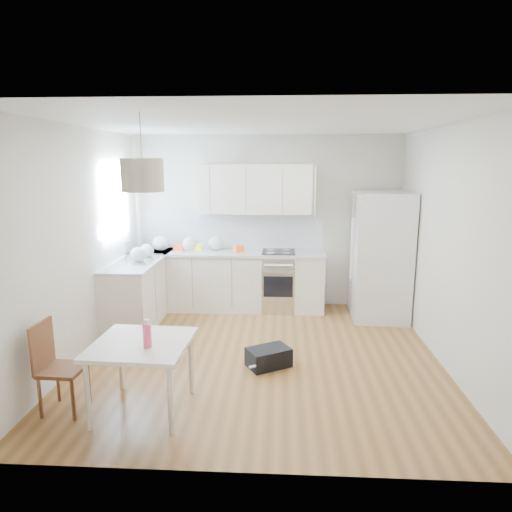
{
  "coord_description": "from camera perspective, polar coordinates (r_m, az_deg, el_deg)",
  "views": [
    {
      "loc": [
        0.24,
        -5.11,
        2.29
      ],
      "look_at": [
        -0.07,
        0.4,
        1.15
      ],
      "focal_mm": 32.0,
      "sensor_mm": 36.0,
      "label": 1
    }
  ],
  "objects": [
    {
      "name": "wall_back",
      "position": [
        7.28,
        1.31,
        4.29
      ],
      "size": [
        4.2,
        0.0,
        4.2
      ],
      "primitive_type": "plane",
      "rotation": [
        1.57,
        0.0,
        0.0
      ],
      "color": "beige",
      "rests_on": "floor"
    },
    {
      "name": "upper_cabinets",
      "position": [
        7.08,
        0.06,
        8.35
      ],
      "size": [
        1.7,
        0.32,
        0.75
      ],
      "primitive_type": "cube",
      "color": "silver",
      "rests_on": "wall_back"
    },
    {
      "name": "dining_table",
      "position": [
        4.38,
        -14.1,
        -11.25
      ],
      "size": [
        0.9,
        0.9,
        0.68
      ],
      "rotation": [
        0.0,
        0.0,
        -0.05
      ],
      "color": "beige",
      "rests_on": "floor"
    },
    {
      "name": "ceiling",
      "position": [
        5.13,
        0.56,
        16.28
      ],
      "size": [
        4.2,
        4.2,
        0.0
      ],
      "primitive_type": "plane",
      "rotation": [
        3.14,
        0.0,
        0.0
      ],
      "color": "white",
      "rests_on": "wall_back"
    },
    {
      "name": "window_glassblock",
      "position": [
        6.7,
        -17.23,
        6.57
      ],
      "size": [
        0.02,
        1.0,
        1.0
      ],
      "primitive_type": "cube",
      "color": "#BFE0F9",
      "rests_on": "wall_left"
    },
    {
      "name": "counter_left",
      "position": [
        6.78,
        -14.37,
        -0.49
      ],
      "size": [
        0.64,
        1.82,
        0.04
      ],
      "primitive_type": "cube",
      "color": "#ABAEB0",
      "rests_on": "cabinets_left"
    },
    {
      "name": "backsplash_left",
      "position": [
        6.82,
        -16.86,
        2.09
      ],
      "size": [
        0.01,
        1.8,
        0.58
      ],
      "primitive_type": "cube",
      "color": "white",
      "rests_on": "wall_left"
    },
    {
      "name": "gym_bag",
      "position": [
        5.32,
        1.58,
        -12.53
      ],
      "size": [
        0.56,
        0.5,
        0.22
      ],
      "primitive_type": "cube",
      "rotation": [
        0.0,
        0.0,
        0.53
      ],
      "color": "black",
      "rests_on": "floor"
    },
    {
      "name": "grocery_bag_a",
      "position": [
        7.29,
        -11.82,
        1.58
      ],
      "size": [
        0.26,
        0.22,
        0.24
      ],
      "primitive_type": "ellipsoid",
      "color": "silver",
      "rests_on": "counter_back"
    },
    {
      "name": "grocery_bag_d",
      "position": [
        6.87,
        -13.5,
        0.68
      ],
      "size": [
        0.21,
        0.18,
        0.19
      ],
      "primitive_type": "ellipsoid",
      "color": "silver",
      "rests_on": "counter_back"
    },
    {
      "name": "backsplash_back",
      "position": [
        7.34,
        -3.39,
        3.23
      ],
      "size": [
        3.0,
        0.01,
        0.58
      ],
      "primitive_type": "cube",
      "color": "white",
      "rests_on": "wall_back"
    },
    {
      "name": "sink",
      "position": [
        6.73,
        -14.5,
        -0.46
      ],
      "size": [
        0.5,
        0.8,
        0.16
      ],
      "primitive_type": null,
      "color": "silver",
      "rests_on": "counter_left"
    },
    {
      "name": "floor",
      "position": [
        5.61,
        0.5,
        -12.4
      ],
      "size": [
        4.2,
        4.2,
        0.0
      ],
      "primitive_type": "plane",
      "color": "brown",
      "rests_on": "ground"
    },
    {
      "name": "counter_back",
      "position": [
        7.1,
        -3.63,
        0.4
      ],
      "size": [
        3.02,
        0.64,
        0.04
      ],
      "primitive_type": "cube",
      "color": "#ABAEB0",
      "rests_on": "cabinets_back"
    },
    {
      "name": "pendant_lamp",
      "position": [
        4.07,
        -14.01,
        9.79
      ],
      "size": [
        0.41,
        0.41,
        0.28
      ],
      "primitive_type": "cylinder",
      "rotation": [
        0.0,
        0.0,
        0.16
      ],
      "color": "beige",
      "rests_on": "ceiling"
    },
    {
      "name": "refrigerator",
      "position": [
        6.96,
        15.41,
        0.04
      ],
      "size": [
        0.91,
        0.96,
        1.87
      ],
      "primitive_type": null,
      "rotation": [
        0.0,
        0.0,
        -0.03
      ],
      "color": "white",
      "rests_on": "floor"
    },
    {
      "name": "dining_chair",
      "position": [
        4.68,
        -22.98,
        -12.69
      ],
      "size": [
        0.38,
        0.38,
        0.87
      ],
      "primitive_type": null,
      "rotation": [
        0.0,
        0.0,
        -0.04
      ],
      "color": "#492516",
      "rests_on": "floor"
    },
    {
      "name": "cabinets_back",
      "position": [
        7.21,
        -3.59,
        -3.18
      ],
      "size": [
        3.0,
        0.6,
        0.88
      ],
      "primitive_type": "cube",
      "color": "silver",
      "rests_on": "floor"
    },
    {
      "name": "grocery_bag_e",
      "position": [
        6.57,
        -14.51,
        0.21
      ],
      "size": [
        0.23,
        0.19,
        0.21
      ],
      "primitive_type": "ellipsoid",
      "color": "silver",
      "rests_on": "counter_left"
    },
    {
      "name": "wall_left",
      "position": [
        5.7,
        -21.07,
        1.42
      ],
      "size": [
        0.0,
        4.2,
        4.2
      ],
      "primitive_type": "plane",
      "rotation": [
        1.57,
        0.0,
        1.57
      ],
      "color": "beige",
      "rests_on": "floor"
    },
    {
      "name": "drink_bottle",
      "position": [
        4.19,
        -13.46,
        -9.38
      ],
      "size": [
        0.1,
        0.1,
        0.26
      ],
      "primitive_type": "cylinder",
      "rotation": [
        0.0,
        0.0,
        -0.42
      ],
      "color": "#E9406A",
      "rests_on": "dining_table"
    },
    {
      "name": "range_oven",
      "position": [
        7.16,
        2.8,
        -3.28
      ],
      "size": [
        0.5,
        0.61,
        0.88
      ],
      "primitive_type": null,
      "color": "silver",
      "rests_on": "floor"
    },
    {
      "name": "wall_right",
      "position": [
        5.52,
        22.86,
        0.97
      ],
      "size": [
        0.0,
        4.2,
        4.2
      ],
      "primitive_type": "plane",
      "rotation": [
        1.57,
        0.0,
        -1.57
      ],
      "color": "beige",
      "rests_on": "floor"
    },
    {
      "name": "grocery_bag_c",
      "position": [
        7.2,
        -5.04,
        1.58
      ],
      "size": [
        0.24,
        0.21,
        0.22
      ],
      "primitive_type": "ellipsoid",
      "color": "silver",
      "rests_on": "counter_back"
    },
    {
      "name": "snack_orange",
      "position": [
        7.04,
        -2.19,
        0.9
      ],
      "size": [
        0.17,
        0.16,
        0.1
      ],
      "primitive_type": "cube",
      "rotation": [
        0.0,
        0.0,
        0.61
      ],
      "color": "orange",
      "rests_on": "counter_back"
    },
    {
      "name": "snack_yellow",
      "position": [
        7.18,
        -7.45,
        1.07
      ],
      "size": [
        0.17,
        0.11,
        0.11
      ],
      "primitive_type": "cube",
      "rotation": [
        0.0,
        0.0,
        -0.07
      ],
      "color": "#FAFF28",
      "rests_on": "counter_back"
    },
    {
      "name": "grocery_bag_b",
      "position": [
        7.19,
        -8.25,
        1.46
      ],
      "size": [
        0.23,
        0.2,
        0.21
      ],
      "primitive_type": "ellipsoid",
      "color": "silver",
      "rests_on": "counter_back"
    },
    {
      "name": "cabinets_left",
      "position": [
        6.89,
        -14.17,
        -4.24
      ],
      "size": [
        0.6,
        1.8,
        0.88
      ],
      "primitive_type": "cube",
      "color": "silver",
      "rests_on": "floor"
    },
    {
      "name": "snack_red",
      "position": [
        7.26,
        -9.63,
        1.09
      ],
      "size": [
        0.15,
        0.09,
        0.1
      ],
      "primitive_type": "cube",
      "rotation": [
        0.0,
        0.0,
        -0.0
      ],
      "color": "red",
      "rests_on": "counter_back"
    }
  ]
}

